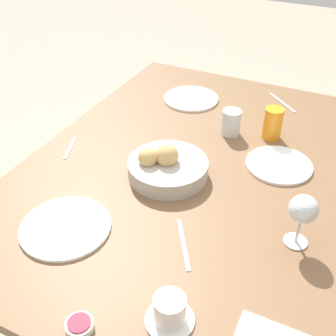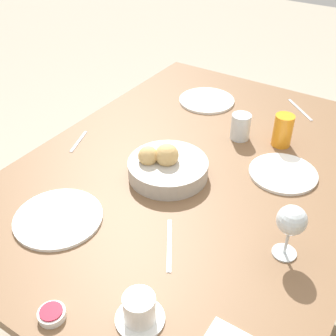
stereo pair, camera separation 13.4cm
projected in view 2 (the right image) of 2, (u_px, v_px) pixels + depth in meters
The scene contains 14 objects.
ground_plane at pixel (190, 306), 1.83m from camera, with size 10.00×10.00×0.00m, color #A89E89.
dining_table at pixel (196, 188), 1.44m from camera, with size 1.47×1.08×0.75m.
bread_basket at pixel (167, 166), 1.34m from camera, with size 0.26×0.26×0.11m.
plate_near_left at pixel (207, 100), 1.77m from camera, with size 0.23×0.23×0.01m.
plate_near_right at pixel (58, 218), 1.19m from camera, with size 0.25×0.25×0.01m.
plate_far_center at pixel (283, 173), 1.36m from camera, with size 0.22×0.22×0.01m.
juice_glass at pixel (283, 130), 1.47m from camera, with size 0.07×0.07×0.12m.
water_tumbler at pixel (241, 127), 1.52m from camera, with size 0.07×0.07×0.10m.
wine_glass at pixel (291, 222), 1.03m from camera, with size 0.08×0.08×0.16m.
coffee_cup at pixel (140, 310), 0.91m from camera, with size 0.11×0.11×0.08m.
jam_bowl_berry at pixel (52, 314), 0.93m from camera, with size 0.06×0.06×0.02m.
fork_silver at pixel (169, 245), 1.11m from camera, with size 0.16×0.11×0.00m.
knife_silver at pixel (300, 110), 1.72m from camera, with size 0.13×0.14×0.00m.
spoon_coffee at pixel (79, 141), 1.52m from camera, with size 0.14×0.06×0.00m.
Camera 2 is at (0.99, 0.53, 1.57)m, focal length 45.00 mm.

